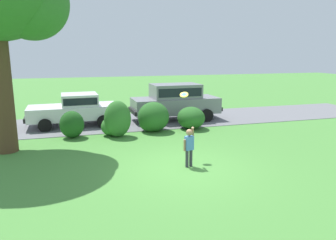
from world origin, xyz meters
The scene contains 10 objects.
ground_plane centered at (0.00, 0.00, 0.00)m, with size 80.00×80.00×0.00m, color #478438.
driveway_strip centered at (0.00, 7.13, 0.01)m, with size 28.00×4.40×0.02m, color slate.
shrub_near_tree centered at (-3.31, 4.72, 0.57)m, with size 1.00×0.92×1.14m.
shrub_centre_left centered at (-1.51, 4.42, 0.67)m, with size 1.25×1.20×1.55m.
shrub_centre centered at (0.20, 4.85, 0.62)m, with size 1.42×1.36×1.35m.
shrub_centre_right centered at (2.05, 4.85, 0.52)m, with size 1.29×1.38×1.04m.
parked_sedan centered at (-3.14, 7.11, 0.85)m, with size 4.46×2.22×1.56m.
parked_suv centered at (1.94, 6.94, 1.08)m, with size 4.73×2.15×1.92m.
child_thrower centered at (0.19, 0.03, 0.72)m, with size 0.43×0.31×1.29m.
frisbee centered at (0.33, 0.96, 2.15)m, with size 0.31×0.26×0.22m.
Camera 1 is at (-3.11, -8.87, 3.49)m, focal length 34.02 mm.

